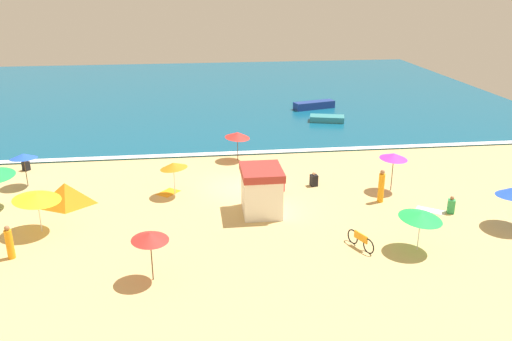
% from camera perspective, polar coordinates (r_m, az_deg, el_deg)
% --- Properties ---
extents(ground_plane, '(60.00, 60.00, 0.00)m').
position_cam_1_polar(ground_plane, '(31.53, -1.76, -1.79)').
color(ground_plane, '#D8B775').
extents(ocean_water, '(60.00, 44.00, 0.10)m').
position_cam_1_polar(ocean_water, '(58.38, -4.45, 8.45)').
color(ocean_water, '#0F567A').
rests_on(ocean_water, ground_plane).
extents(wave_breaker_foam, '(57.00, 0.70, 0.01)m').
position_cam_1_polar(wave_breaker_foam, '(37.39, -2.69, 1.92)').
color(wave_breaker_foam, white).
rests_on(wave_breaker_foam, ocean_water).
extents(lifeguard_cabana, '(2.13, 2.64, 2.51)m').
position_cam_1_polar(lifeguard_cabana, '(27.63, 0.60, -2.15)').
color(lifeguard_cabana, white).
rests_on(lifeguard_cabana, ground_plane).
extents(beach_umbrella_0, '(2.80, 2.79, 2.17)m').
position_cam_1_polar(beach_umbrella_0, '(27.44, -22.80, -2.63)').
color(beach_umbrella_0, silver).
rests_on(beach_umbrella_0, ground_plane).
extents(beach_umbrella_1, '(2.30, 2.31, 2.36)m').
position_cam_1_polar(beach_umbrella_1, '(31.30, 14.80, 1.52)').
color(beach_umbrella_1, '#4C3823').
rests_on(beach_umbrella_1, ground_plane).
extents(beach_umbrella_2, '(1.96, 1.94, 2.08)m').
position_cam_1_polar(beach_umbrella_2, '(29.99, -8.99, 0.54)').
color(beach_umbrella_2, silver).
rests_on(beach_umbrella_2, ground_plane).
extents(beach_umbrella_3, '(2.42, 2.41, 2.08)m').
position_cam_1_polar(beach_umbrella_3, '(35.67, -2.03, 3.89)').
color(beach_umbrella_3, '#4C3823').
rests_on(beach_umbrella_3, ground_plane).
extents(beach_umbrella_7, '(2.81, 2.81, 2.01)m').
position_cam_1_polar(beach_umbrella_7, '(24.79, 17.55, -4.71)').
color(beach_umbrella_7, silver).
rests_on(beach_umbrella_7, ground_plane).
extents(beach_umbrella_8, '(2.19, 2.19, 2.23)m').
position_cam_1_polar(beach_umbrella_8, '(21.65, -11.49, -7.07)').
color(beach_umbrella_8, '#4C3823').
rests_on(beach_umbrella_8, ground_plane).
extents(beach_umbrella_9, '(1.91, 1.92, 2.13)m').
position_cam_1_polar(beach_umbrella_9, '(33.90, -24.03, 1.44)').
color(beach_umbrella_9, '#4C3823').
rests_on(beach_umbrella_9, ground_plane).
extents(beach_tent, '(2.51, 1.83, 1.35)m').
position_cam_1_polar(beach_tent, '(30.48, -20.02, -2.48)').
color(beach_tent, orange).
rests_on(beach_tent, ground_plane).
extents(parked_bicycle, '(0.77, 1.70, 0.76)m').
position_cam_1_polar(parked_bicycle, '(24.89, 11.33, -7.48)').
color(parked_bicycle, black).
rests_on(parked_bicycle, ground_plane).
extents(beachgoer_0, '(0.47, 0.47, 0.90)m').
position_cam_1_polar(beachgoer_0, '(31.74, 6.33, -1.01)').
color(beachgoer_0, black).
rests_on(beachgoer_0, ground_plane).
extents(beachgoer_1, '(0.47, 0.47, 1.90)m').
position_cam_1_polar(beachgoer_1, '(29.92, 13.50, -1.73)').
color(beachgoer_1, orange).
rests_on(beachgoer_1, ground_plane).
extents(beachgoer_2, '(0.53, 0.53, 0.82)m').
position_cam_1_polar(beachgoer_2, '(37.28, -23.79, 0.52)').
color(beachgoer_2, black).
rests_on(beachgoer_2, ground_plane).
extents(beachgoer_3, '(0.46, 0.46, 1.60)m').
position_cam_1_polar(beachgoer_3, '(25.83, -25.29, -7.16)').
color(beachgoer_3, orange).
rests_on(beachgoer_3, ground_plane).
extents(beachgoer_4, '(0.61, 0.61, 0.81)m').
position_cam_1_polar(beachgoer_4, '(30.64, 2.63, -1.79)').
color(beachgoer_4, red).
rests_on(beachgoer_4, ground_plane).
extents(beachgoer_5, '(0.49, 0.49, 0.96)m').
position_cam_1_polar(beachgoer_5, '(29.78, 20.51, -3.60)').
color(beachgoer_5, green).
rests_on(beachgoer_5, ground_plane).
extents(beach_towel_0, '(1.48, 1.53, 0.01)m').
position_cam_1_polar(beach_towel_0, '(31.08, -9.53, -2.39)').
color(beach_towel_0, orange).
rests_on(beach_towel_0, ground_plane).
extents(beach_towel_1, '(1.62, 1.43, 0.01)m').
position_cam_1_polar(beach_towel_1, '(29.87, 18.49, -4.14)').
color(beach_towel_1, white).
rests_on(beach_towel_1, ground_plane).
extents(small_boat_0, '(4.16, 2.15, 0.69)m').
position_cam_1_polar(small_boat_0, '(50.85, 6.35, 7.11)').
color(small_boat_0, navy).
rests_on(small_boat_0, ocean_water).
extents(small_boat_1, '(3.21, 2.10, 0.50)m').
position_cam_1_polar(small_boat_1, '(46.25, 7.75, 5.63)').
color(small_boat_1, teal).
rests_on(small_boat_1, ocean_water).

